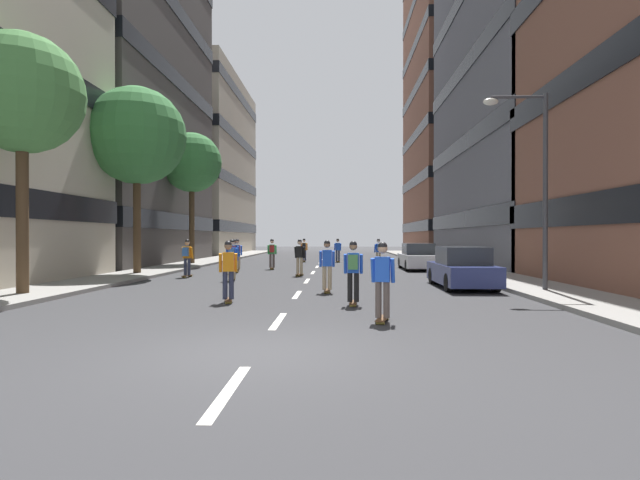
{
  "coord_description": "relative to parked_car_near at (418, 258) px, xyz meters",
  "views": [
    {
      "loc": [
        1.35,
        -7.93,
        1.88
      ],
      "look_at": [
        0.0,
        27.85,
        1.67
      ],
      "focal_mm": 27.55,
      "sensor_mm": 36.0,
      "label": 1
    }
  ],
  "objects": [
    {
      "name": "skater_8",
      "position": [
        -10.16,
        -1.55,
        0.32
      ],
      "size": [
        0.57,
        0.92,
        1.78
      ],
      "color": "brown",
      "rests_on": "ground_plane"
    },
    {
      "name": "skater_12",
      "position": [
        -9.14,
        -7.61,
        0.32
      ],
      "size": [
        0.55,
        0.91,
        1.78
      ],
      "color": "brown",
      "rests_on": "ground_plane"
    },
    {
      "name": "skater_5",
      "position": [
        -8.45,
        0.02,
        0.32
      ],
      "size": [
        0.55,
        0.91,
        1.78
      ],
      "color": "brown",
      "rests_on": "ground_plane"
    },
    {
      "name": "street_tree_near",
      "position": [
        -14.41,
        4.08,
        6.13
      ],
      "size": [
        3.97,
        3.97,
        8.72
      ],
      "color": "#4C3823",
      "rests_on": "sidewalk_left"
    },
    {
      "name": "skater_1",
      "position": [
        -4.17,
        -14.91,
        0.32
      ],
      "size": [
        0.54,
        0.91,
        1.78
      ],
      "color": "brown",
      "rests_on": "ground_plane"
    },
    {
      "name": "building_right_mid",
      "position": [
        10.62,
        5.59,
        12.22
      ],
      "size": [
        13.5,
        20.32,
        25.67
      ],
      "color": "slate",
      "rests_on": "ground_plane"
    },
    {
      "name": "sidewalk_left",
      "position": [
        -14.41,
        4.34,
        -0.63
      ],
      "size": [
        2.73,
        60.75,
        0.14
      ],
      "primitive_type": "cube",
      "color": "gray",
      "rests_on": "ground_plane"
    },
    {
      "name": "ground_plane",
      "position": [
        -5.92,
        1.58,
        -0.7
      ],
      "size": [
        132.54,
        132.54,
        0.0
      ],
      "primitive_type": "plane",
      "color": "#333335"
    },
    {
      "name": "skater_3",
      "position": [
        -1.95,
        3.84,
        0.32
      ],
      "size": [
        0.56,
        0.92,
        1.78
      ],
      "color": "brown",
      "rests_on": "ground_plane"
    },
    {
      "name": "building_right_far",
      "position": [
        10.62,
        27.32,
        17.04
      ],
      "size": [
        13.5,
        18.54,
        35.3
      ],
      "color": "brown",
      "rests_on": "ground_plane"
    },
    {
      "name": "skater_2",
      "position": [
        -4.96,
        -11.83,
        0.29
      ],
      "size": [
        0.54,
        0.91,
        1.78
      ],
      "color": "brown",
      "rests_on": "ground_plane"
    },
    {
      "name": "skater_11",
      "position": [
        -4.63,
        8.25,
        0.29
      ],
      "size": [
        0.56,
        0.92,
        1.78
      ],
      "color": "brown",
      "rests_on": "ground_plane"
    },
    {
      "name": "skater_4",
      "position": [
        -3.6,
        -17.55,
        0.29
      ],
      "size": [
        0.57,
        0.92,
        1.78
      ],
      "color": "brown",
      "rests_on": "ground_plane"
    },
    {
      "name": "lane_markings",
      "position": [
        -5.92,
        2.49,
        -0.7
      ],
      "size": [
        0.16,
        52.2,
        0.01
      ],
      "color": "silver",
      "rests_on": "ground_plane"
    },
    {
      "name": "parked_car_near",
      "position": [
        0.0,
        0.0,
        0.0
      ],
      "size": [
        1.82,
        4.4,
        1.52
      ],
      "color": "silver",
      "rests_on": "ground_plane"
    },
    {
      "name": "street_tree_mid",
      "position": [
        -14.41,
        -4.86,
        6.1
      ],
      "size": [
        4.71,
        4.71,
        9.05
      ],
      "color": "#4C3823",
      "rests_on": "sidewalk_left"
    },
    {
      "name": "skater_7",
      "position": [
        -11.66,
        -5.79,
        0.32
      ],
      "size": [
        0.56,
        0.92,
        1.78
      ],
      "color": "brown",
      "rests_on": "ground_plane"
    },
    {
      "name": "skater_0",
      "position": [
        -9.97,
        -3.25,
        0.32
      ],
      "size": [
        0.56,
        0.92,
        1.78
      ],
      "color": "brown",
      "rests_on": "ground_plane"
    },
    {
      "name": "parked_car_mid",
      "position": [
        0.0,
        -10.1,
        0.0
      ],
      "size": [
        1.82,
        4.4,
        1.52
      ],
      "color": "navy",
      "rests_on": "ground_plane"
    },
    {
      "name": "building_left_far",
      "position": [
        -22.46,
        27.32,
        9.33
      ],
      "size": [
        13.5,
        20.48,
        19.87
      ],
      "color": "#B2A893",
      "rests_on": "ground_plane"
    },
    {
      "name": "skater_10",
      "position": [
        -7.75,
        -14.44,
        0.29
      ],
      "size": [
        0.57,
        0.92,
        1.78
      ],
      "color": "brown",
      "rests_on": "ground_plane"
    },
    {
      "name": "streetlamp_right",
      "position": [
        1.92,
        -11.9,
        3.44
      ],
      "size": [
        2.13,
        0.3,
        6.5
      ],
      "color": "#3F3F44",
      "rests_on": "sidewalk_right"
    },
    {
      "name": "skater_6",
      "position": [
        -7.19,
        8.68,
        0.32
      ],
      "size": [
        0.53,
        0.9,
        1.78
      ],
      "color": "brown",
      "rests_on": "ground_plane"
    },
    {
      "name": "sidewalk_right",
      "position": [
        2.56,
        4.34,
        -0.63
      ],
      "size": [
        2.73,
        60.75,
        0.14
      ],
      "primitive_type": "cube",
      "color": "gray",
      "rests_on": "ground_plane"
    },
    {
      "name": "building_left_mid",
      "position": [
        -22.46,
        5.59,
        16.62
      ],
      "size": [
        13.5,
        18.19,
        34.46
      ],
      "color": "#4C4744",
      "rests_on": "ground_plane"
    },
    {
      "name": "street_tree_far",
      "position": [
        -14.41,
        -13.55,
        5.61
      ],
      "size": [
        3.7,
        3.7,
        8.07
      ],
      "color": "#4C3823",
      "rests_on": "sidewalk_left"
    },
    {
      "name": "skater_9",
      "position": [
        -6.45,
        -4.84,
        0.29
      ],
      "size": [
        0.57,
        0.92,
        1.78
      ],
      "color": "brown",
      "rests_on": "ground_plane"
    }
  ]
}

